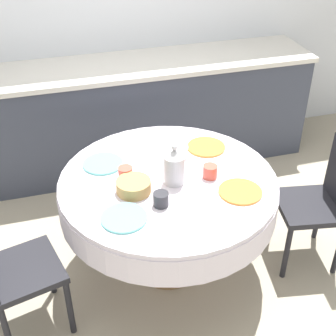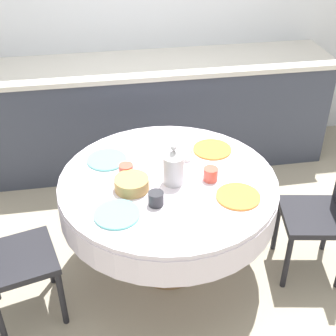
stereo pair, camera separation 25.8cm
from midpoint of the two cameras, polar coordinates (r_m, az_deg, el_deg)
ground_plane at (r=3.29m, az=-2.29°, el=-11.86°), size 12.00×12.00×0.00m
wall_back at (r=4.11m, az=-8.84°, el=18.65°), size 7.00×0.05×2.60m
kitchen_counter at (r=4.10m, az=-7.13°, el=6.29°), size 3.24×0.64×0.94m
dining_table at (r=2.89m, az=-2.56°, el=-3.41°), size 1.33×1.33×0.73m
chair_left at (r=3.16m, az=16.02°, el=-3.69°), size 0.46×0.46×0.88m
chair_right at (r=2.76m, az=-21.54°, el=-11.41°), size 0.49×0.49×0.88m
plate_near_left at (r=2.54m, az=-8.30°, el=-6.14°), size 0.25×0.25×0.01m
cup_near_left at (r=2.59m, az=-3.72°, el=-3.92°), size 0.09×0.09×0.08m
plate_near_right at (r=2.71m, az=6.13°, el=-2.97°), size 0.25×0.25×0.01m
cup_near_right at (r=2.81m, az=2.56°, el=-0.52°), size 0.09×0.09×0.08m
plate_far_left at (r=2.99m, az=-10.40°, el=0.45°), size 0.25×0.25×0.01m
cup_far_left at (r=2.82m, az=-7.82°, el=-0.74°), size 0.09×0.09×0.08m
plate_far_right at (r=3.11m, az=2.31°, el=2.51°), size 0.25×0.25×0.01m
cup_far_right at (r=2.99m, az=-0.82°, el=1.87°), size 0.09×0.09×0.08m
coffee_carafe at (r=2.73m, az=-1.95°, el=0.10°), size 0.12×0.12×0.26m
bread_basket at (r=2.71m, az=-6.94°, el=-2.32°), size 0.20×0.20×0.07m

